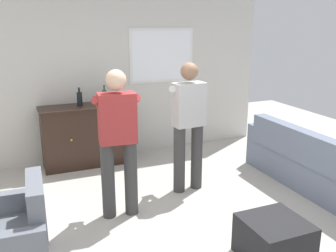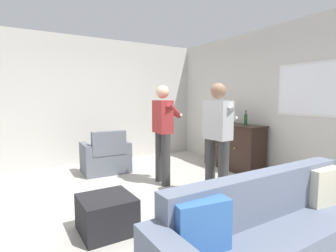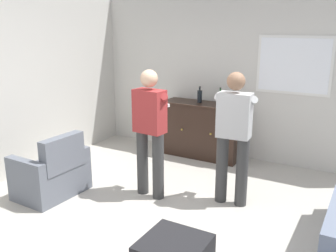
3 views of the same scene
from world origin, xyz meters
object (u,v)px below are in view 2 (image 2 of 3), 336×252
(sideboard_cabinet, at_px, (233,146))
(couch, at_px, (277,235))
(bottle_wine_green, at_px, (246,119))
(person_standing_right, at_px, (218,135))
(armchair, at_px, (106,158))
(ottoman, at_px, (107,214))
(bottle_liquor_amber, at_px, (232,118))
(person_standing_left, at_px, (163,129))

(sideboard_cabinet, bearing_deg, couch, -39.18)
(bottle_wine_green, bearing_deg, person_standing_right, -61.85)
(bottle_wine_green, xyz_separation_m, person_standing_right, (0.75, -1.39, -0.12))
(sideboard_cabinet, height_order, bottle_wine_green, bottle_wine_green)
(armchair, xyz_separation_m, bottle_wine_green, (1.41, 2.35, 0.76))
(couch, bearing_deg, armchair, -175.84)
(sideboard_cabinet, bearing_deg, armchair, -115.11)
(sideboard_cabinet, xyz_separation_m, ottoman, (1.14, -3.08, -0.27))
(bottle_liquor_amber, relative_size, ottoman, 0.49)
(couch, relative_size, person_standing_right, 1.42)
(sideboard_cabinet, distance_m, person_standing_right, 1.81)
(sideboard_cabinet, distance_m, person_standing_left, 1.77)
(person_standing_left, bearing_deg, person_standing_right, 17.59)
(sideboard_cabinet, bearing_deg, person_standing_left, -88.44)
(ottoman, bearing_deg, armchair, 161.88)
(armchair, bearing_deg, person_standing_right, 23.91)
(ottoman, bearing_deg, person_standing_right, 93.04)
(ottoman, distance_m, person_standing_right, 1.85)
(armchair, height_order, person_standing_left, person_standing_left)
(armchair, xyz_separation_m, person_standing_left, (1.15, 0.64, 0.65))
(person_standing_right, bearing_deg, armchair, -156.09)
(armchair, height_order, person_standing_right, person_standing_right)
(couch, xyz_separation_m, person_standing_right, (-1.50, 0.69, 0.61))
(bottle_liquor_amber, bearing_deg, person_standing_left, -86.33)
(sideboard_cabinet, height_order, person_standing_left, person_standing_left)
(sideboard_cabinet, height_order, bottle_liquor_amber, bottle_liquor_amber)
(bottle_wine_green, height_order, ottoman, bottle_wine_green)
(bottle_wine_green, bearing_deg, ottoman, -74.84)
(bottle_liquor_amber, distance_m, ottoman, 3.43)
(person_standing_left, relative_size, person_standing_right, 1.00)
(couch, height_order, ottoman, couch)
(sideboard_cabinet, bearing_deg, person_standing_right, -52.87)
(armchair, relative_size, bottle_wine_green, 3.12)
(ottoman, bearing_deg, couch, 35.33)
(bottle_liquor_amber, relative_size, person_standing_left, 0.16)
(bottle_liquor_amber, height_order, person_standing_left, person_standing_left)
(armchair, bearing_deg, couch, 4.16)
(couch, bearing_deg, bottle_liquor_amber, 141.25)
(armchair, xyz_separation_m, sideboard_cabinet, (1.10, 2.35, 0.18))
(person_standing_left, bearing_deg, ottoman, -51.31)
(couch, xyz_separation_m, person_standing_left, (-2.51, 0.37, 0.61))
(bottle_liquor_amber, bearing_deg, sideboard_cabinet, -17.13)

